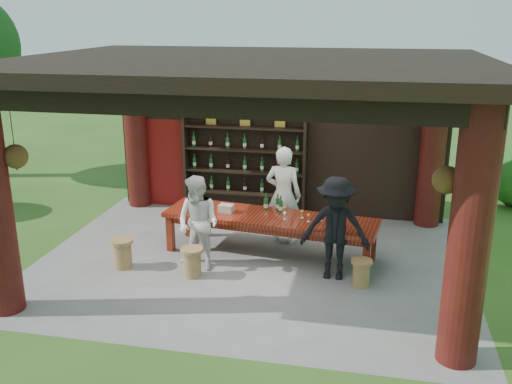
% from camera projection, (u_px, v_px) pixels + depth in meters
% --- Properties ---
extents(ground, '(90.00, 90.00, 0.00)m').
position_uv_depth(ground, '(251.00, 261.00, 10.04)').
color(ground, '#2D5119').
rests_on(ground, ground).
extents(pavilion, '(7.50, 6.00, 3.60)m').
position_uv_depth(pavilion, '(256.00, 137.00, 9.80)').
color(pavilion, slate).
rests_on(pavilion, ground).
extents(wine_shelf, '(2.64, 0.40, 2.32)m').
position_uv_depth(wine_shelf, '(245.00, 161.00, 12.11)').
color(wine_shelf, black).
rests_on(wine_shelf, ground).
extents(tasting_table, '(3.89, 1.44, 0.75)m').
position_uv_depth(tasting_table, '(270.00, 222.00, 10.10)').
color(tasting_table, '#50170B').
rests_on(tasting_table, ground).
extents(stool_near_left, '(0.38, 0.38, 0.49)m').
position_uv_depth(stool_near_left, '(192.00, 261.00, 9.38)').
color(stool_near_left, olive).
rests_on(stool_near_left, ground).
extents(stool_near_right, '(0.34, 0.34, 0.45)m').
position_uv_depth(stool_near_right, '(361.00, 272.00, 9.05)').
color(stool_near_right, olive).
rests_on(stool_near_right, ground).
extents(stool_far_left, '(0.39, 0.39, 0.51)m').
position_uv_depth(stool_far_left, '(123.00, 253.00, 9.71)').
color(stool_far_left, olive).
rests_on(stool_far_left, ground).
extents(host, '(0.72, 0.52, 1.86)m').
position_uv_depth(host, '(283.00, 195.00, 10.63)').
color(host, silver).
rests_on(host, ground).
extents(guest_woman, '(0.94, 0.84, 1.61)m').
position_uv_depth(guest_woman, '(198.00, 223.00, 9.54)').
color(guest_woman, silver).
rests_on(guest_woman, ground).
extents(guest_man, '(1.13, 0.67, 1.72)m').
position_uv_depth(guest_man, '(335.00, 228.00, 9.16)').
color(guest_man, black).
rests_on(guest_man, ground).
extents(table_bottles, '(0.37, 0.19, 0.31)m').
position_uv_depth(table_bottles, '(275.00, 203.00, 10.27)').
color(table_bottles, '#194C1E').
rests_on(table_bottles, tasting_table).
extents(table_glasses, '(0.97, 0.43, 0.15)m').
position_uv_depth(table_glasses, '(305.00, 216.00, 9.85)').
color(table_glasses, silver).
rests_on(table_glasses, tasting_table).
extents(napkin_basket, '(0.28, 0.21, 0.14)m').
position_uv_depth(napkin_basket, '(226.00, 208.00, 10.23)').
color(napkin_basket, '#BF6672').
rests_on(napkin_basket, tasting_table).
extents(shrubs, '(15.26, 8.84, 1.36)m').
position_uv_depth(shrubs, '(401.00, 218.00, 10.54)').
color(shrubs, '#194C14').
rests_on(shrubs, ground).
extents(trees, '(21.99, 9.60, 4.80)m').
position_uv_depth(trees, '(500.00, 64.00, 9.38)').
color(trees, '#3F2819').
rests_on(trees, ground).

